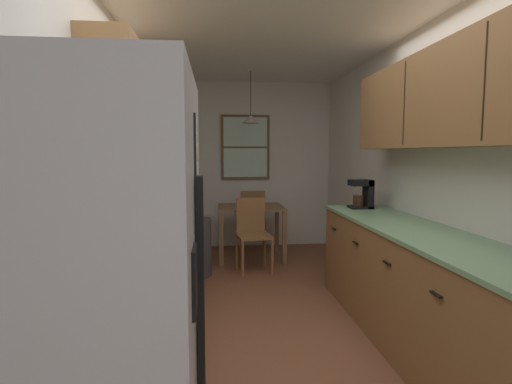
# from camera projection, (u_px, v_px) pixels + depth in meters

# --- Properties ---
(ground_plane) EXTENTS (12.00, 12.00, 0.00)m
(ground_plane) POSITION_uv_depth(u_px,v_px,m) (269.00, 308.00, 3.79)
(ground_plane) COLOR brown
(wall_left) EXTENTS (0.10, 9.00, 2.55)m
(wall_left) POSITION_uv_depth(u_px,v_px,m) (118.00, 174.00, 3.53)
(wall_left) COLOR silver
(wall_left) RESTS_ON ground
(wall_right) EXTENTS (0.10, 9.00, 2.55)m
(wall_right) POSITION_uv_depth(u_px,v_px,m) (410.00, 173.00, 3.80)
(wall_right) COLOR silver
(wall_right) RESTS_ON ground
(wall_back) EXTENTS (4.40, 0.10, 2.55)m
(wall_back) POSITION_uv_depth(u_px,v_px,m) (247.00, 165.00, 6.29)
(wall_back) COLOR silver
(wall_back) RESTS_ON ground
(ceiling_slab) EXTENTS (4.40, 9.00, 0.08)m
(ceiling_slab) POSITION_uv_depth(u_px,v_px,m) (270.00, 25.00, 3.54)
(ceiling_slab) COLOR white
(refrigerator) EXTENTS (0.76, 0.82, 1.74)m
(refrigerator) POSITION_uv_depth(u_px,v_px,m) (95.00, 315.00, 1.46)
(refrigerator) COLOR silver
(refrigerator) RESTS_ON ground
(stove_range) EXTENTS (0.66, 0.64, 1.10)m
(stove_range) POSITION_uv_depth(u_px,v_px,m) (126.00, 331.00, 2.23)
(stove_range) COLOR white
(stove_range) RESTS_ON ground
(microwave_over_range) EXTENTS (0.39, 0.61, 0.34)m
(microwave_over_range) POSITION_uv_depth(u_px,v_px,m) (97.00, 110.00, 2.10)
(microwave_over_range) COLOR silver
(counter_left) EXTENTS (0.64, 1.90, 0.90)m
(counter_left) POSITION_uv_depth(u_px,v_px,m) (158.00, 269.00, 3.49)
(counter_left) COLOR olive
(counter_left) RESTS_ON ground
(upper_cabinets_left) EXTENTS (0.33, 1.98, 0.68)m
(upper_cabinets_left) POSITION_uv_depth(u_px,v_px,m) (136.00, 103.00, 3.29)
(upper_cabinets_left) COLOR olive
(counter_right) EXTENTS (0.64, 3.16, 0.90)m
(counter_right) POSITION_uv_depth(u_px,v_px,m) (428.00, 296.00, 2.83)
(counter_right) COLOR olive
(counter_right) RESTS_ON ground
(upper_cabinets_right) EXTENTS (0.33, 2.84, 0.70)m
(upper_cabinets_right) POSITION_uv_depth(u_px,v_px,m) (460.00, 95.00, 2.66)
(upper_cabinets_right) COLOR olive
(dining_table) EXTENTS (0.89, 0.73, 0.73)m
(dining_table) POSITION_uv_depth(u_px,v_px,m) (251.00, 215.00, 5.52)
(dining_table) COLOR brown
(dining_table) RESTS_ON ground
(dining_chair_near) EXTENTS (0.45, 0.45, 0.90)m
(dining_chair_near) POSITION_uv_depth(u_px,v_px,m) (253.00, 231.00, 4.96)
(dining_chair_near) COLOR olive
(dining_chair_near) RESTS_ON ground
(dining_chair_far) EXTENTS (0.40, 0.40, 0.90)m
(dining_chair_far) POSITION_uv_depth(u_px,v_px,m) (252.00, 216.00, 6.11)
(dining_chair_far) COLOR olive
(dining_chair_far) RESTS_ON ground
(pendant_light) EXTENTS (0.24, 0.24, 0.69)m
(pendant_light) POSITION_uv_depth(u_px,v_px,m) (251.00, 119.00, 5.40)
(pendant_light) COLOR black
(back_window) EXTENTS (0.75, 0.05, 1.00)m
(back_window) POSITION_uv_depth(u_px,v_px,m) (245.00, 147.00, 6.19)
(back_window) COLOR brown
(trash_bin) EXTENTS (0.30, 0.30, 0.69)m
(trash_bin) POSITION_uv_depth(u_px,v_px,m) (199.00, 247.00, 4.75)
(trash_bin) COLOR #3F3F42
(trash_bin) RESTS_ON ground
(storage_canister) EXTENTS (0.13, 0.13, 0.19)m
(storage_canister) POSITION_uv_depth(u_px,v_px,m) (141.00, 222.00, 2.73)
(storage_canister) COLOR #265999
(storage_canister) RESTS_ON counter_left
(dish_towel) EXTENTS (0.02, 0.16, 0.24)m
(dish_towel) POSITION_uv_depth(u_px,v_px,m) (192.00, 312.00, 2.42)
(dish_towel) COLOR beige
(coffee_maker) EXTENTS (0.22, 0.18, 0.29)m
(coffee_maker) POSITION_uv_depth(u_px,v_px,m) (363.00, 193.00, 4.06)
(coffee_maker) COLOR black
(coffee_maker) RESTS_ON counter_right
(table_serving_bowl) EXTENTS (0.20, 0.20, 0.06)m
(table_serving_bowl) POSITION_uv_depth(u_px,v_px,m) (256.00, 203.00, 5.57)
(table_serving_bowl) COLOR #E0D14C
(table_serving_bowl) RESTS_ON dining_table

